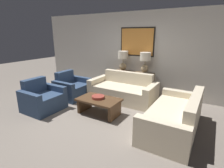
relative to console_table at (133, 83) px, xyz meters
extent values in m
plane|color=slate|center=(0.00, -2.26, -0.37)|extent=(20.00, 20.00, 0.00)
cube|color=beige|center=(0.00, 0.27, 0.96)|extent=(7.92, 0.10, 2.65)
cube|color=black|center=(0.00, 0.21, 1.33)|extent=(1.18, 0.01, 0.92)
cube|color=orange|center=(0.00, 0.20, 1.33)|extent=(1.10, 0.02, 0.84)
cube|color=brown|center=(0.00, 0.00, 0.00)|extent=(1.36, 0.37, 0.74)
cylinder|color=tan|center=(-0.39, 0.00, 0.38)|extent=(0.20, 0.20, 0.02)
sphere|color=tan|center=(-0.39, 0.00, 0.51)|extent=(0.24, 0.24, 0.24)
cylinder|color=#8C7A51|center=(-0.39, 0.00, 0.70)|extent=(0.02, 0.02, 0.15)
cylinder|color=beige|center=(-0.39, 0.00, 0.91)|extent=(0.34, 0.34, 0.25)
cylinder|color=tan|center=(0.39, 0.00, 0.38)|extent=(0.20, 0.20, 0.02)
sphere|color=tan|center=(0.39, 0.00, 0.51)|extent=(0.24, 0.24, 0.24)
cylinder|color=#8C7A51|center=(0.39, 0.00, 0.70)|extent=(0.02, 0.02, 0.15)
cylinder|color=beige|center=(0.39, 0.00, 0.91)|extent=(0.34, 0.34, 0.25)
cube|color=beige|center=(0.00, -0.86, -0.15)|extent=(1.62, 0.76, 0.44)
cube|color=beige|center=(0.00, -0.39, 0.04)|extent=(1.62, 0.18, 0.81)
cube|color=beige|center=(-0.90, -0.77, -0.07)|extent=(0.18, 0.94, 0.59)
cube|color=beige|center=(0.90, -0.77, -0.07)|extent=(0.18, 0.94, 0.59)
cube|color=beige|center=(1.61, -1.73, -0.15)|extent=(0.76, 1.62, 0.44)
cube|color=beige|center=(2.08, -1.73, 0.04)|extent=(0.18, 1.62, 0.81)
cube|color=beige|center=(1.70, -0.83, -0.07)|extent=(0.94, 0.18, 0.59)
cube|color=beige|center=(1.70, -2.63, -0.07)|extent=(0.94, 0.18, 0.59)
cube|color=#4C331E|center=(-0.05, -1.93, 0.01)|extent=(1.05, 0.64, 0.05)
cube|color=#4C331E|center=(-0.51, -1.93, -0.19)|extent=(0.07, 0.51, 0.36)
cube|color=#4C331E|center=(0.41, -1.93, -0.19)|extent=(0.07, 0.51, 0.36)
cylinder|color=#93382D|center=(-0.09, -1.90, 0.07)|extent=(0.32, 0.32, 0.06)
cube|color=navy|center=(-1.35, -1.38, -0.15)|extent=(0.64, 0.65, 0.43)
cube|color=navy|center=(-1.76, -1.38, 0.04)|extent=(0.18, 0.65, 0.82)
cube|color=navy|center=(-1.44, -1.77, -0.07)|extent=(0.82, 0.14, 0.59)
cube|color=navy|center=(-1.44, -0.98, -0.07)|extent=(0.82, 0.14, 0.59)
cube|color=navy|center=(-1.35, -2.48, -0.15)|extent=(0.64, 0.65, 0.43)
cube|color=navy|center=(-1.76, -2.48, 0.04)|extent=(0.18, 0.65, 0.82)
cube|color=navy|center=(-1.44, -2.87, -0.07)|extent=(0.82, 0.14, 0.59)
cube|color=navy|center=(-1.44, -2.08, -0.07)|extent=(0.82, 0.14, 0.59)
camera|label=1|loc=(2.32, -5.23, 1.60)|focal=28.00mm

